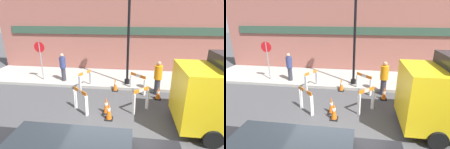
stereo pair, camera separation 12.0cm
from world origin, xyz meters
TOP-DOWN VIEW (x-y plane):
  - sidewalk_slab at (0.00, 6.07)m, footprint 18.00×3.15m
  - storefront_facade at (0.00, 7.72)m, footprint 18.00×0.22m
  - streetlamp_post at (0.11, 5.13)m, footprint 0.44×0.44m
  - stop_sign at (-4.86, 5.16)m, footprint 0.60×0.06m
  - barricade_0 at (-1.67, 2.16)m, footprint 0.76×0.67m
  - barricade_1 at (0.77, 2.47)m, footprint 0.70×0.63m
  - barricade_2 at (0.68, 4.35)m, footprint 0.82×0.75m
  - barricade_3 at (-2.07, 4.35)m, footprint 0.53×0.83m
  - traffic_cone_0 at (1.64, 3.69)m, footprint 0.30×0.30m
  - traffic_cone_1 at (-0.62, 2.18)m, footprint 0.30×0.30m
  - traffic_cone_2 at (-0.48, 4.40)m, footprint 0.30×0.30m
  - traffic_cone_3 at (-0.45, 1.74)m, footprint 0.30×0.30m
  - person_worker at (1.64, 4.25)m, footprint 0.48×0.48m
  - person_pedestrian at (-3.57, 5.13)m, footprint 0.46×0.46m

SIDE VIEW (x-z plane):
  - sidewalk_slab at x=0.00m, z-range 0.00..0.15m
  - traffic_cone_0 at x=1.64m, z-range -0.01..0.60m
  - traffic_cone_1 at x=-0.62m, z-range -0.01..0.71m
  - traffic_cone_2 at x=-0.48m, z-range -0.01..0.73m
  - traffic_cone_3 at x=-0.45m, z-range -0.01..0.74m
  - barricade_0 at x=-1.67m, z-range 0.05..1.05m
  - barricade_2 at x=0.68m, z-range 0.05..1.05m
  - barricade_3 at x=-2.07m, z-range 0.04..1.07m
  - barricade_1 at x=0.77m, z-range 0.04..1.09m
  - person_worker at x=1.64m, z-range 0.06..1.77m
  - person_pedestrian at x=-3.57m, z-range 0.21..1.82m
  - stop_sign at x=-4.86m, z-range 0.53..2.76m
  - storefront_facade at x=0.00m, z-range 0.00..5.50m
  - streetlamp_post at x=0.11m, z-range 0.94..6.73m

